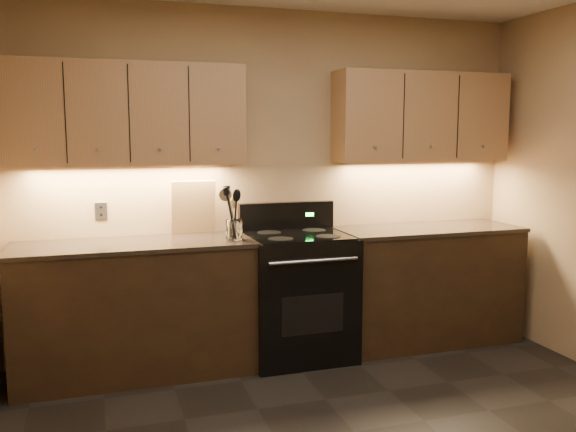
% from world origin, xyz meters
% --- Properties ---
extents(wall_back, '(4.00, 0.04, 2.60)m').
position_xyz_m(wall_back, '(0.00, 2.00, 1.30)').
color(wall_back, tan).
rests_on(wall_back, ground).
extents(counter_left, '(1.62, 0.62, 0.93)m').
position_xyz_m(counter_left, '(-1.10, 1.70, 0.47)').
color(counter_left, black).
rests_on(counter_left, ground).
extents(counter_right, '(1.46, 0.62, 0.93)m').
position_xyz_m(counter_right, '(1.18, 1.70, 0.47)').
color(counter_right, black).
rests_on(counter_right, ground).
extents(stove, '(0.76, 0.68, 1.14)m').
position_xyz_m(stove, '(0.08, 1.68, 0.48)').
color(stove, black).
rests_on(stove, ground).
extents(upper_cab_left, '(1.60, 0.30, 0.70)m').
position_xyz_m(upper_cab_left, '(-1.10, 1.85, 1.80)').
color(upper_cab_left, '#A57852').
rests_on(upper_cab_left, wall_back).
extents(upper_cab_right, '(1.44, 0.30, 0.70)m').
position_xyz_m(upper_cab_right, '(1.18, 1.85, 1.80)').
color(upper_cab_right, '#A57852').
rests_on(upper_cab_right, wall_back).
extents(outlet_plate, '(0.08, 0.01, 0.12)m').
position_xyz_m(outlet_plate, '(-1.30, 1.99, 1.12)').
color(outlet_plate, '#B2B5BA').
rests_on(outlet_plate, wall_back).
extents(utensil_crock, '(0.14, 0.14, 0.15)m').
position_xyz_m(utensil_crock, '(-0.42, 1.59, 1.00)').
color(utensil_crock, white).
rests_on(utensil_crock, counter_left).
extents(cutting_board, '(0.32, 0.11, 0.40)m').
position_xyz_m(cutting_board, '(-0.65, 1.94, 1.13)').
color(cutting_board, tan).
rests_on(cutting_board, counter_left).
extents(wooden_spoon, '(0.11, 0.13, 0.30)m').
position_xyz_m(wooden_spoon, '(-0.46, 1.58, 1.09)').
color(wooden_spoon, tan).
rests_on(wooden_spoon, utensil_crock).
extents(black_spoon, '(0.09, 0.09, 0.34)m').
position_xyz_m(black_spoon, '(-0.42, 1.61, 1.11)').
color(black_spoon, black).
rests_on(black_spoon, utensil_crock).
extents(black_turner, '(0.17, 0.12, 0.38)m').
position_xyz_m(black_turner, '(-0.41, 1.58, 1.13)').
color(black_turner, black).
rests_on(black_turner, utensil_crock).
extents(steel_spatula, '(0.18, 0.13, 0.40)m').
position_xyz_m(steel_spatula, '(-0.40, 1.61, 1.14)').
color(steel_spatula, silver).
rests_on(steel_spatula, utensil_crock).
extents(steel_skimmer, '(0.19, 0.11, 0.35)m').
position_xyz_m(steel_skimmer, '(-0.39, 1.59, 1.12)').
color(steel_skimmer, silver).
rests_on(steel_skimmer, utensil_crock).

